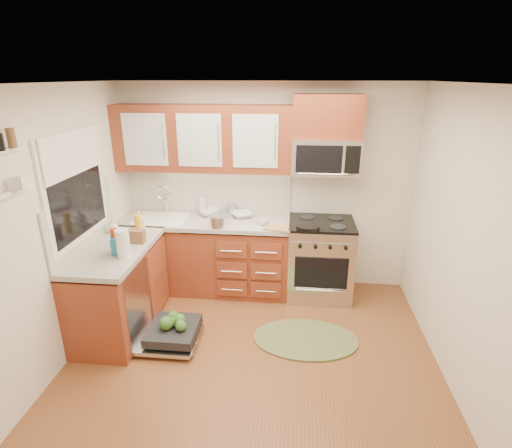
# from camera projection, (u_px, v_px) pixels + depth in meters

# --- Properties ---
(floor) EXTENTS (3.50, 3.50, 0.00)m
(floor) POSITION_uv_depth(u_px,v_px,m) (251.00, 368.00, 3.71)
(floor) COLOR brown
(floor) RESTS_ON ground
(ceiling) EXTENTS (3.50, 3.50, 0.00)m
(ceiling) POSITION_uv_depth(u_px,v_px,m) (249.00, 84.00, 2.84)
(ceiling) COLOR white
(ceiling) RESTS_ON ground
(wall_back) EXTENTS (3.50, 0.04, 2.50)m
(wall_back) POSITION_uv_depth(u_px,v_px,m) (266.00, 188.00, 4.91)
(wall_back) COLOR silver
(wall_back) RESTS_ON ground
(wall_front) EXTENTS (3.50, 0.04, 2.50)m
(wall_front) POSITION_uv_depth(u_px,v_px,m) (203.00, 412.00, 1.65)
(wall_front) COLOR silver
(wall_front) RESTS_ON ground
(wall_left) EXTENTS (0.04, 3.50, 2.50)m
(wall_left) POSITION_uv_depth(u_px,v_px,m) (49.00, 237.00, 3.44)
(wall_left) COLOR silver
(wall_left) RESTS_ON ground
(wall_right) EXTENTS (0.04, 3.50, 2.50)m
(wall_right) POSITION_uv_depth(u_px,v_px,m) (473.00, 253.00, 3.12)
(wall_right) COLOR silver
(wall_right) RESTS_ON ground
(base_cabinet_back) EXTENTS (2.05, 0.60, 0.85)m
(base_cabinet_back) POSITION_uv_depth(u_px,v_px,m) (206.00, 257.00, 4.99)
(base_cabinet_back) COLOR maroon
(base_cabinet_back) RESTS_ON ground
(base_cabinet_left) EXTENTS (0.60, 1.25, 0.85)m
(base_cabinet_left) POSITION_uv_depth(u_px,v_px,m) (119.00, 291.00, 4.19)
(base_cabinet_left) COLOR maroon
(base_cabinet_left) RESTS_ON ground
(countertop_back) EXTENTS (2.07, 0.64, 0.05)m
(countertop_back) POSITION_uv_depth(u_px,v_px,m) (204.00, 222.00, 4.81)
(countertop_back) COLOR #A6A098
(countertop_back) RESTS_ON base_cabinet_back
(countertop_left) EXTENTS (0.64, 1.27, 0.05)m
(countertop_left) POSITION_uv_depth(u_px,v_px,m) (115.00, 250.00, 4.02)
(countertop_left) COLOR #A6A098
(countertop_left) RESTS_ON base_cabinet_left
(backsplash_back) EXTENTS (2.05, 0.02, 0.57)m
(backsplash_back) POSITION_uv_depth(u_px,v_px,m) (208.00, 190.00, 4.98)
(backsplash_back) COLOR beige
(backsplash_back) RESTS_ON ground
(backsplash_left) EXTENTS (0.02, 1.25, 0.57)m
(backsplash_left) POSITION_uv_depth(u_px,v_px,m) (82.00, 220.00, 3.94)
(backsplash_left) COLOR beige
(backsplash_left) RESTS_ON ground
(upper_cabinets) EXTENTS (2.05, 0.35, 0.75)m
(upper_cabinets) POSITION_uv_depth(u_px,v_px,m) (203.00, 138.00, 4.60)
(upper_cabinets) COLOR maroon
(upper_cabinets) RESTS_ON ground
(cabinet_over_mw) EXTENTS (0.76, 0.35, 0.47)m
(cabinet_over_mw) POSITION_uv_depth(u_px,v_px,m) (328.00, 116.00, 4.37)
(cabinet_over_mw) COLOR maroon
(cabinet_over_mw) RESTS_ON ground
(range) EXTENTS (0.76, 0.64, 0.95)m
(range) POSITION_uv_depth(u_px,v_px,m) (320.00, 259.00, 4.82)
(range) COLOR silver
(range) RESTS_ON ground
(microwave) EXTENTS (0.76, 0.38, 0.40)m
(microwave) POSITION_uv_depth(u_px,v_px,m) (325.00, 156.00, 4.50)
(microwave) COLOR silver
(microwave) RESTS_ON ground
(sink) EXTENTS (0.62, 0.50, 0.26)m
(sink) POSITION_uv_depth(u_px,v_px,m) (162.00, 228.00, 4.88)
(sink) COLOR white
(sink) RESTS_ON ground
(dishwasher) EXTENTS (0.70, 0.60, 0.20)m
(dishwasher) POSITION_uv_depth(u_px,v_px,m) (170.00, 334.00, 4.04)
(dishwasher) COLOR silver
(dishwasher) RESTS_ON ground
(window) EXTENTS (0.03, 1.05, 1.05)m
(window) POSITION_uv_depth(u_px,v_px,m) (75.00, 188.00, 3.80)
(window) COLOR white
(window) RESTS_ON ground
(window_blind) EXTENTS (0.02, 0.96, 0.40)m
(window_blind) POSITION_uv_depth(u_px,v_px,m) (72.00, 153.00, 3.68)
(window_blind) COLOR white
(window_blind) RESTS_ON ground
(shelf_upper) EXTENTS (0.04, 0.40, 0.03)m
(shelf_upper) POSITION_uv_depth(u_px,v_px,m) (4.00, 151.00, 2.83)
(shelf_upper) COLOR white
(shelf_upper) RESTS_ON ground
(shelf_lower) EXTENTS (0.04, 0.40, 0.03)m
(shelf_lower) POSITION_uv_depth(u_px,v_px,m) (13.00, 192.00, 2.94)
(shelf_lower) COLOR white
(shelf_lower) RESTS_ON ground
(rug) EXTENTS (1.27, 1.09, 0.02)m
(rug) POSITION_uv_depth(u_px,v_px,m) (306.00, 339.00, 4.10)
(rug) COLOR #5D6A3C
(rug) RESTS_ON ground
(skillet) EXTENTS (0.29, 0.29, 0.05)m
(skillet) POSITION_uv_depth(u_px,v_px,m) (308.00, 227.00, 4.43)
(skillet) COLOR black
(skillet) RESTS_ON range
(stock_pot) EXTENTS (0.23, 0.23, 0.13)m
(stock_pot) POSITION_uv_depth(u_px,v_px,m) (218.00, 221.00, 4.57)
(stock_pot) COLOR silver
(stock_pot) RESTS_ON countertop_back
(cutting_board) EXTENTS (0.34, 0.25, 0.02)m
(cutting_board) POSITION_uv_depth(u_px,v_px,m) (278.00, 228.00, 4.51)
(cutting_board) COLOR tan
(cutting_board) RESTS_ON countertop_back
(canister) EXTENTS (0.12, 0.12, 0.16)m
(canister) POSITION_uv_depth(u_px,v_px,m) (231.00, 209.00, 4.94)
(canister) COLOR silver
(canister) RESTS_ON countertop_back
(paper_towel_roll) EXTENTS (0.16, 0.16, 0.28)m
(paper_towel_roll) POSITION_uv_depth(u_px,v_px,m) (123.00, 244.00, 3.76)
(paper_towel_roll) COLOR white
(paper_towel_roll) RESTS_ON countertop_left
(mustard_bottle) EXTENTS (0.09, 0.09, 0.24)m
(mustard_bottle) POSITION_uv_depth(u_px,v_px,m) (138.00, 225.00, 4.29)
(mustard_bottle) COLOR #F2AA1A
(mustard_bottle) RESTS_ON countertop_left
(red_bottle) EXTENTS (0.08, 0.08, 0.25)m
(red_bottle) POSITION_uv_depth(u_px,v_px,m) (115.00, 241.00, 3.86)
(red_bottle) COLOR red
(red_bottle) RESTS_ON countertop_left
(wooden_box) EXTENTS (0.14, 0.10, 0.14)m
(wooden_box) POSITION_uv_depth(u_px,v_px,m) (138.00, 236.00, 4.12)
(wooden_box) COLOR brown
(wooden_box) RESTS_ON countertop_left
(blue_carton) EXTENTS (0.12, 0.09, 0.17)m
(blue_carton) POSITION_uv_depth(u_px,v_px,m) (117.00, 247.00, 3.84)
(blue_carton) COLOR teal
(blue_carton) RESTS_ON countertop_left
(bowl_a) EXTENTS (0.33, 0.33, 0.06)m
(bowl_a) POSITION_uv_depth(u_px,v_px,m) (242.00, 215.00, 4.88)
(bowl_a) COLOR #999999
(bowl_a) RESTS_ON countertop_back
(bowl_b) EXTENTS (0.31, 0.31, 0.08)m
(bowl_b) POSITION_uv_depth(u_px,v_px,m) (210.00, 212.00, 4.93)
(bowl_b) COLOR #999999
(bowl_b) RESTS_ON countertop_back
(cup) EXTENTS (0.14, 0.14, 0.09)m
(cup) POSITION_uv_depth(u_px,v_px,m) (263.00, 221.00, 4.62)
(cup) COLOR #999999
(cup) RESTS_ON countertop_back
(soap_bottle_a) EXTENTS (0.13, 0.14, 0.27)m
(soap_bottle_a) POSITION_uv_depth(u_px,v_px,m) (202.00, 203.00, 4.99)
(soap_bottle_a) COLOR #999999
(soap_bottle_a) RESTS_ON countertop_back
(soap_bottle_b) EXTENTS (0.12, 0.12, 0.21)m
(soap_bottle_b) POSITION_uv_depth(u_px,v_px,m) (140.00, 221.00, 4.46)
(soap_bottle_b) COLOR #999999
(soap_bottle_b) RESTS_ON countertop_left
(soap_bottle_c) EXTENTS (0.14, 0.14, 0.15)m
(soap_bottle_c) POSITION_uv_depth(u_px,v_px,m) (113.00, 226.00, 4.37)
(soap_bottle_c) COLOR #999999
(soap_bottle_c) RESTS_ON countertop_left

